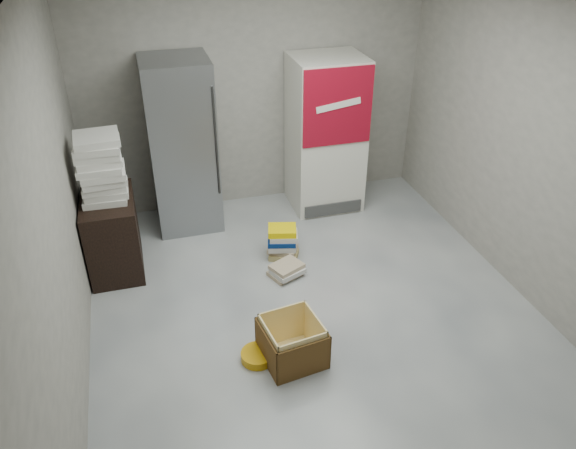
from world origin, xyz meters
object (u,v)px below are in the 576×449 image
(phonebook_stack_main, at_px, (283,242))
(cardboard_box, at_px, (292,344))
(steel_fridge, at_px, (182,146))
(wood_shelf, at_px, (113,234))
(coke_cooler, at_px, (326,134))

(phonebook_stack_main, height_order, cardboard_box, cardboard_box)
(steel_fridge, xyz_separation_m, wood_shelf, (-0.83, -0.73, -0.55))
(wood_shelf, height_order, cardboard_box, wood_shelf)
(wood_shelf, relative_size, cardboard_box, 1.49)
(coke_cooler, relative_size, cardboard_box, 3.36)
(coke_cooler, distance_m, cardboard_box, 2.81)
(phonebook_stack_main, relative_size, cardboard_box, 0.69)
(cardboard_box, bearing_deg, wood_shelf, 119.93)
(steel_fridge, distance_m, coke_cooler, 1.65)
(wood_shelf, height_order, phonebook_stack_main, wood_shelf)
(wood_shelf, bearing_deg, steel_fridge, 41.31)
(steel_fridge, bearing_deg, cardboard_box, -77.86)
(steel_fridge, distance_m, cardboard_box, 2.65)
(steel_fridge, bearing_deg, wood_shelf, -138.69)
(coke_cooler, bearing_deg, steel_fridge, 179.82)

